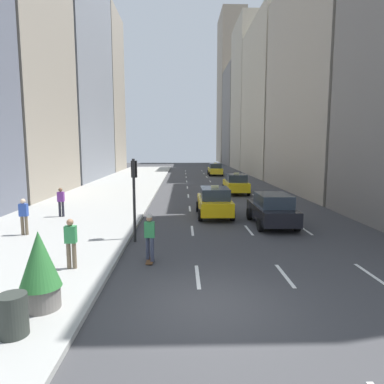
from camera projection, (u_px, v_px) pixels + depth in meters
ground_plane at (209, 305)px, 8.90m from camera, size 160.00×160.00×0.00m
sidewalk_left at (122, 186)px, 35.46m from camera, size 8.00×66.00×0.15m
lane_markings at (218, 191)px, 31.76m from camera, size 5.72×56.00×0.01m
building_row_left at (48, 46)px, 33.84m from camera, size 6.00×54.41×28.77m
building_row_right at (259, 93)px, 56.64m from camera, size 6.00×89.45×37.70m
taxi_lead at (215, 169)px, 49.05m from camera, size 2.02×4.40×1.87m
taxi_second at (214, 202)px, 20.19m from camera, size 2.02×4.40×1.87m
taxi_third at (236, 184)px, 30.00m from camera, size 2.02×4.40×1.87m
sedan_black_near at (272, 209)px, 17.85m from camera, size 2.02×4.44×1.69m
skateboarder at (150, 236)px, 12.15m from camera, size 0.36×0.80×1.75m
trash_can at (13, 315)px, 7.16m from camera, size 0.60×0.60×0.90m
planter_with_shrub at (40, 269)px, 8.30m from camera, size 1.00×1.00×1.95m
pedestrian_near_curb at (71, 241)px, 11.08m from camera, size 0.36×0.22×1.65m
pedestrian_mid_block at (24, 215)px, 15.34m from camera, size 0.36×0.22×1.65m
pedestrian_far_walking at (61, 201)px, 19.38m from camera, size 0.36×0.22×1.65m
traffic_light_pole at (134, 186)px, 14.67m from camera, size 0.24×0.42×3.60m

